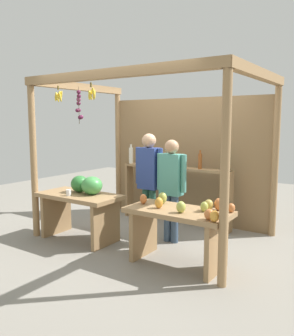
# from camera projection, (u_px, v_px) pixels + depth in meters

# --- Properties ---
(ground_plane) EXTENTS (12.00, 12.00, 0.00)m
(ground_plane) POSITION_uv_depth(u_px,v_px,m) (154.00, 235.00, 5.53)
(ground_plane) COLOR gray
(ground_plane) RESTS_ON ground
(market_stall) EXTENTS (3.19, 2.18, 2.43)m
(market_stall) POSITION_uv_depth(u_px,v_px,m) (170.00, 144.00, 5.74)
(market_stall) COLOR #99754C
(market_stall) RESTS_ON ground
(fruit_counter_left) EXTENTS (1.29, 0.64, 0.97)m
(fruit_counter_left) POSITION_uv_depth(u_px,v_px,m) (82.00, 200.00, 5.28)
(fruit_counter_left) COLOR #99754C
(fruit_counter_left) RESTS_ON ground
(fruit_counter_right) EXTENTS (1.29, 0.64, 0.85)m
(fruit_counter_right) POSITION_uv_depth(u_px,v_px,m) (180.00, 222.00, 4.34)
(fruit_counter_right) COLOR #99754C
(fruit_counter_right) RESTS_ON ground
(bottle_shelf_unit) EXTENTS (2.05, 0.22, 1.36)m
(bottle_shelf_unit) POSITION_uv_depth(u_px,v_px,m) (175.00, 179.00, 6.10)
(bottle_shelf_unit) COLOR #99754C
(bottle_shelf_unit) RESTS_ON ground
(vendor_man) EXTENTS (0.48, 0.22, 1.60)m
(vendor_man) POSITION_uv_depth(u_px,v_px,m) (149.00, 175.00, 5.40)
(vendor_man) COLOR #275242
(vendor_man) RESTS_ON ground
(vendor_woman) EXTENTS (0.48, 0.21, 1.52)m
(vendor_woman) POSITION_uv_depth(u_px,v_px,m) (171.00, 182.00, 5.12)
(vendor_woman) COLOR #364B63
(vendor_woman) RESTS_ON ground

